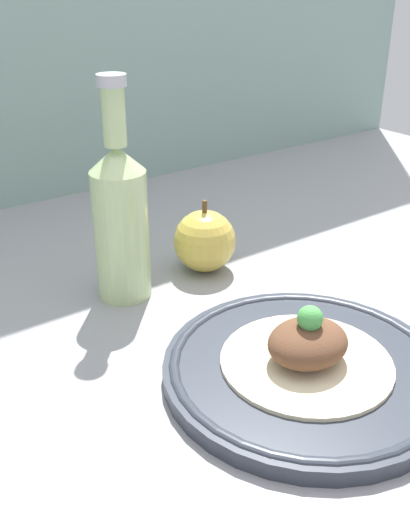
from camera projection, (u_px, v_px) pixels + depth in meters
The scene contains 5 objects.
ground_plane at pixel (187, 390), 57.35cm from camera, with size 180.00×110.00×4.00cm, color gray.
plate at pixel (306, 368), 55.53cm from camera, with size 26.57×26.57×1.87cm.
plated_food at pixel (307, 348), 54.53cm from camera, with size 15.91×15.91×6.08cm.
cider_bottle at pixel (120, 217), 66.02cm from camera, with size 6.16×6.16×25.01cm.
apple at pixel (205, 241), 74.28cm from camera, with size 7.76×7.76×9.24cm.
Camera 1 is at (-25.32, -38.36, 34.69)cm, focal length 42.00 mm.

